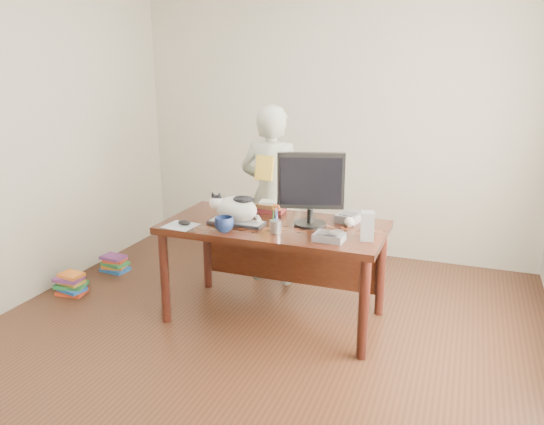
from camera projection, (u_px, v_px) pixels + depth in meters
The scene contains 18 objects.
room at pixel (240, 156), 3.15m from camera, with size 4.50×4.50×4.50m.
desk at pixel (278, 240), 3.97m from camera, with size 1.60×0.80×0.75m.
keyboard at pixel (237, 222), 3.86m from camera, with size 0.42×0.16×0.02m.
cat at pixel (235, 208), 3.83m from camera, with size 0.40×0.21×0.23m.
monitor at pixel (311, 185), 3.73m from camera, with size 0.47×0.29×0.53m.
pen_cup at pixel (276, 225), 3.65m from camera, with size 0.10×0.10×0.20m.
mousepad at pixel (181, 226), 3.81m from camera, with size 0.23×0.22×0.00m.
mouse at pixel (184, 223), 3.81m from camera, with size 0.10×0.07×0.04m.
coffee_mug at pixel (224, 224), 3.67m from camera, with size 0.13×0.13×0.11m, color #0E1839.
phone at pixel (330, 236), 3.49m from camera, with size 0.20×0.17×0.09m.
speaker at pixel (367, 226), 3.49m from camera, with size 0.10×0.11×0.19m.
baseball at pixel (349, 222), 3.79m from camera, with size 0.07×0.07×0.07m.
book_stack at pixel (271, 207), 4.17m from camera, with size 0.23×0.18×0.08m.
calculator at pixel (350, 217), 3.93m from camera, with size 0.20×0.24×0.06m.
person at pixel (272, 196), 4.56m from camera, with size 0.57×0.37×1.56m, color silver.
held_book at pixel (264, 168), 4.33m from camera, with size 0.15×0.09×0.20m.
book_pile_a at pixel (71, 284), 4.45m from camera, with size 0.27×0.22×0.18m.
book_pile_b at pixel (115, 264), 4.94m from camera, with size 0.26×0.20×0.15m.
Camera 1 is at (1.28, -2.86, 1.89)m, focal length 35.00 mm.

